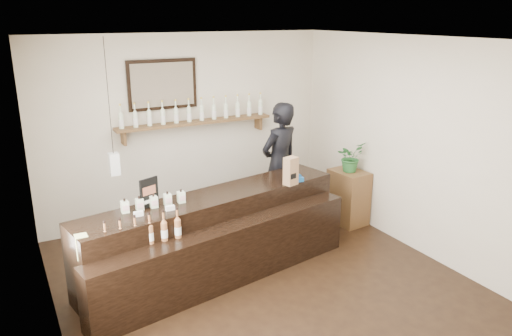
{
  "coord_description": "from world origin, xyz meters",
  "views": [
    {
      "loc": [
        -2.53,
        -4.52,
        3.05
      ],
      "look_at": [
        0.24,
        0.7,
        1.22
      ],
      "focal_mm": 35.0,
      "sensor_mm": 36.0,
      "label": 1
    }
  ],
  "objects": [
    {
      "name": "promo_sign",
      "position": [
        -1.13,
        0.69,
        1.13
      ],
      "size": [
        0.23,
        0.11,
        0.34
      ],
      "color": "black",
      "rests_on": "counter"
    },
    {
      "name": "tape_dispenser",
      "position": [
        0.83,
        0.64,
        1.0
      ],
      "size": [
        0.13,
        0.06,
        0.11
      ],
      "color": "#185CA9",
      "rests_on": "counter"
    },
    {
      "name": "back_wall_decor",
      "position": [
        -0.15,
        2.37,
        1.76
      ],
      "size": [
        2.66,
        0.96,
        1.69
      ],
      "color": "brown",
      "rests_on": "ground"
    },
    {
      "name": "potted_plant",
      "position": [
        2.0,
        1.06,
        1.04
      ],
      "size": [
        0.47,
        0.44,
        0.44
      ],
      "primitive_type": "imported",
      "rotation": [
        0.0,
        0.0,
        0.28
      ],
      "color": "#28642C",
      "rests_on": "side_cabinet"
    },
    {
      "name": "room_shell",
      "position": [
        0.0,
        0.0,
        1.7
      ],
      "size": [
        5.0,
        5.0,
        5.0
      ],
      "color": "beige",
      "rests_on": "ground"
    },
    {
      "name": "counter",
      "position": [
        -0.36,
        0.57,
        0.45
      ],
      "size": [
        3.5,
        1.54,
        1.12
      ],
      "color": "black",
      "rests_on": "ground"
    },
    {
      "name": "ground",
      "position": [
        0.0,
        0.0,
        0.0
      ],
      "size": [
        5.0,
        5.0,
        0.0
      ],
      "primitive_type": "plane",
      "color": "black",
      "rests_on": "ground"
    },
    {
      "name": "paper_bag",
      "position": [
        0.68,
        0.6,
        1.14
      ],
      "size": [
        0.19,
        0.16,
        0.36
      ],
      "color": "brown",
      "rests_on": "counter"
    },
    {
      "name": "side_cabinet",
      "position": [
        2.0,
        1.06,
        0.41
      ],
      "size": [
        0.46,
        0.6,
        0.82
      ],
      "color": "brown",
      "rests_on": "ground"
    },
    {
      "name": "shopkeeper",
      "position": [
        1.08,
        1.55,
        1.04
      ],
      "size": [
        0.87,
        0.69,
        2.09
      ],
      "primitive_type": "imported",
      "rotation": [
        0.0,
        0.0,
        3.42
      ],
      "color": "black",
      "rests_on": "ground"
    }
  ]
}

